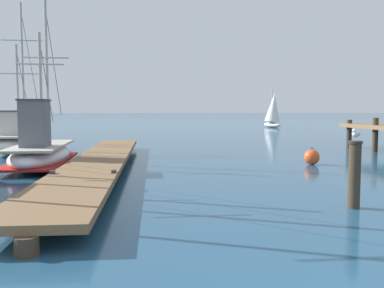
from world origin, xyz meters
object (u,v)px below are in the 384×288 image
(fishing_boat_0, at_px, (40,150))
(mooring_piling, at_px, (354,173))
(fishing_boat_2, at_px, (18,140))
(mooring_buoy, at_px, (312,157))
(distant_sailboat, at_px, (273,111))
(perched_seagull, at_px, (356,134))

(fishing_boat_0, distance_m, mooring_piling, 11.09)
(fishing_boat_2, distance_m, mooring_piling, 16.16)
(fishing_boat_2, bearing_deg, fishing_boat_0, -65.02)
(fishing_boat_0, xyz_separation_m, mooring_buoy, (10.22, -0.30, -0.33))
(fishing_boat_2, bearing_deg, mooring_buoy, -22.58)
(fishing_boat_0, xyz_separation_m, mooring_piling, (8.41, -7.23, 0.14))
(fishing_boat_0, bearing_deg, distant_sailboat, 59.64)
(fishing_boat_2, height_order, distant_sailboat, fishing_boat_2)
(mooring_piling, height_order, perched_seagull, perched_seagull)
(mooring_piling, relative_size, mooring_buoy, 2.21)
(fishing_boat_0, height_order, perched_seagull, fishing_boat_0)
(mooring_piling, bearing_deg, mooring_buoy, 75.38)
(fishing_boat_0, bearing_deg, perched_seagull, -40.67)
(fishing_boat_0, distance_m, fishing_boat_2, 5.40)
(fishing_boat_0, height_order, mooring_piling, fishing_boat_0)
(fishing_boat_0, relative_size, mooring_piling, 4.90)
(fishing_boat_2, bearing_deg, perched_seagull, -48.59)
(perched_seagull, bearing_deg, mooring_buoy, 75.40)
(perched_seagull, height_order, distant_sailboat, distant_sailboat)
(fishing_boat_0, height_order, mooring_buoy, fishing_boat_0)
(fishing_boat_0, distance_m, distant_sailboat, 35.42)
(fishing_boat_2, xyz_separation_m, mooring_piling, (10.69, -12.12, 0.12))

